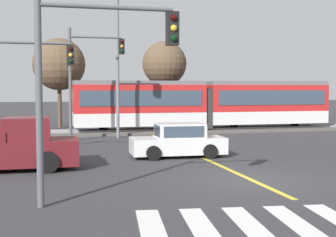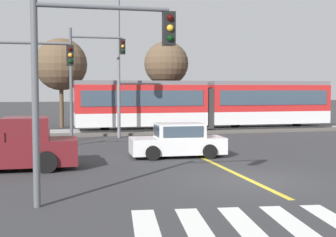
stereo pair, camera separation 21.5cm
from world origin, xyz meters
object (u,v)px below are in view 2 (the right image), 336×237
at_px(traffic_light_near_left, 87,64).
at_px(bare_tree_east, 166,64).
at_px(pickup_truck, 8,148).
at_px(light_rail_tram, 206,103).
at_px(traffic_light_far_left, 89,68).
at_px(traffic_light_mid_left, 11,74).
at_px(street_lamp_centre, 121,54).
at_px(sedan_crossing, 178,141).
at_px(bare_tree_west, 61,65).

xyz_separation_m(traffic_light_near_left, bare_tree_east, (8.13, 25.48, 1.41)).
bearing_deg(pickup_truck, traffic_light_near_left, -66.71).
relative_size(light_rail_tram, traffic_light_far_left, 2.82).
relative_size(traffic_light_far_left, bare_tree_east, 0.94).
distance_m(pickup_truck, traffic_light_far_left, 10.50).
xyz_separation_m(traffic_light_mid_left, street_lamp_centre, (5.82, 8.02, 1.55)).
distance_m(pickup_truck, traffic_light_mid_left, 3.85).
relative_size(light_rail_tram, street_lamp_centre, 1.98).
xyz_separation_m(sedan_crossing, bare_tree_east, (3.64, 17.65, 4.42)).
xyz_separation_m(pickup_truck, bare_tree_east, (10.73, 19.44, 4.28)).
distance_m(traffic_light_mid_left, bare_tree_east, 20.05).
height_order(light_rail_tram, traffic_light_far_left, traffic_light_far_left).
distance_m(light_rail_tram, traffic_light_mid_left, 16.56).
distance_m(light_rail_tram, street_lamp_centre, 7.80).
distance_m(traffic_light_near_left, bare_tree_west, 25.56).
xyz_separation_m(pickup_truck, traffic_light_mid_left, (-0.06, 2.60, 2.84)).
bearing_deg(sedan_crossing, traffic_light_mid_left, 173.53).
distance_m(sedan_crossing, pickup_truck, 7.32).
bearing_deg(bare_tree_east, sedan_crossing, -101.64).
distance_m(traffic_light_far_left, bare_tree_east, 12.44).
bearing_deg(bare_tree_west, sedan_crossing, -74.62).
xyz_separation_m(street_lamp_centre, bare_tree_west, (-3.54, 8.86, -0.26)).
height_order(light_rail_tram, street_lamp_centre, street_lamp_centre).
bearing_deg(bare_tree_east, bare_tree_west, 179.72).
height_order(pickup_truck, traffic_light_mid_left, traffic_light_mid_left).
bearing_deg(traffic_light_far_left, pickup_truck, -111.73).
bearing_deg(light_rail_tram, bare_tree_east, 104.53).
xyz_separation_m(sedan_crossing, traffic_light_near_left, (-4.49, -7.84, 3.01)).
xyz_separation_m(pickup_truck, street_lamp_centre, (5.76, 10.62, 4.39)).
bearing_deg(pickup_truck, bare_tree_east, 61.10).
height_order(street_lamp_centre, bare_tree_west, street_lamp_centre).
bearing_deg(bare_tree_west, traffic_light_mid_left, -97.72).
relative_size(sedan_crossing, traffic_light_mid_left, 0.76).
height_order(traffic_light_near_left, street_lamp_centre, street_lamp_centre).
xyz_separation_m(traffic_light_mid_left, bare_tree_west, (2.29, 16.88, 1.29)).
bearing_deg(traffic_light_near_left, traffic_light_far_left, 85.98).
xyz_separation_m(bare_tree_west, bare_tree_east, (8.50, -0.04, 0.16)).
height_order(light_rail_tram, traffic_light_mid_left, traffic_light_mid_left).
bearing_deg(bare_tree_east, traffic_light_mid_left, -122.65).
height_order(sedan_crossing, bare_tree_east, bare_tree_east).
bearing_deg(street_lamp_centre, light_rail_tram, 24.38).
distance_m(street_lamp_centre, bare_tree_west, 9.54).
bearing_deg(traffic_light_mid_left, light_rail_tram, 41.68).
height_order(sedan_crossing, street_lamp_centre, street_lamp_centre).
height_order(traffic_light_far_left, bare_tree_east, bare_tree_east).
height_order(pickup_truck, traffic_light_near_left, traffic_light_near_left).
bearing_deg(traffic_light_near_left, pickup_truck, 113.29).
bearing_deg(pickup_truck, street_lamp_centre, 61.52).
height_order(pickup_truck, traffic_light_far_left, traffic_light_far_left).
height_order(traffic_light_near_left, bare_tree_east, bare_tree_east).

